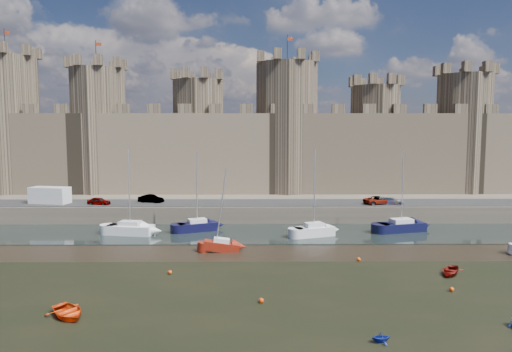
{
  "coord_description": "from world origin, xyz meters",
  "views": [
    {
      "loc": [
        -4.29,
        -34.78,
        13.27
      ],
      "look_at": [
        -3.79,
        22.0,
        7.81
      ],
      "focal_mm": 32.0,
      "sensor_mm": 36.0,
      "label": 1
    }
  ],
  "objects_px": {
    "car_0": "(99,201)",
    "sailboat_2": "(314,230)",
    "car_3": "(379,200)",
    "dinghy_1": "(381,337)",
    "van": "(50,196)",
    "sailboat_1": "(197,225)",
    "dinghy_0": "(68,312)",
    "sailboat_4": "(222,245)",
    "sailboat_0": "(130,229)",
    "sailboat_3": "(401,226)",
    "car_2": "(391,201)",
    "car_1": "(151,199)"
  },
  "relations": [
    {
      "from": "sailboat_1",
      "to": "sailboat_2",
      "type": "distance_m",
      "value": 15.54
    },
    {
      "from": "car_0",
      "to": "car_3",
      "type": "xyz_separation_m",
      "value": [
        41.64,
        0.08,
        0.04
      ]
    },
    {
      "from": "car_3",
      "to": "sailboat_1",
      "type": "bearing_deg",
      "value": 86.53
    },
    {
      "from": "van",
      "to": "sailboat_0",
      "type": "height_order",
      "value": "sailboat_0"
    },
    {
      "from": "car_2",
      "to": "car_3",
      "type": "xyz_separation_m",
      "value": [
        -1.82,
        0.1,
        0.05
      ]
    },
    {
      "from": "sailboat_0",
      "to": "dinghy_0",
      "type": "height_order",
      "value": "sailboat_0"
    },
    {
      "from": "sailboat_0",
      "to": "sailboat_3",
      "type": "bearing_deg",
      "value": 11.91
    },
    {
      "from": "car_0",
      "to": "van",
      "type": "bearing_deg",
      "value": 96.7
    },
    {
      "from": "car_2",
      "to": "dinghy_1",
      "type": "height_order",
      "value": "car_2"
    },
    {
      "from": "sailboat_0",
      "to": "sailboat_2",
      "type": "bearing_deg",
      "value": 6.71
    },
    {
      "from": "car_2",
      "to": "sailboat_2",
      "type": "height_order",
      "value": "sailboat_2"
    },
    {
      "from": "car_2",
      "to": "dinghy_0",
      "type": "relative_size",
      "value": 1.1
    },
    {
      "from": "sailboat_1",
      "to": "car_0",
      "type": "bearing_deg",
      "value": 132.85
    },
    {
      "from": "car_1",
      "to": "sailboat_4",
      "type": "bearing_deg",
      "value": -130.7
    },
    {
      "from": "van",
      "to": "sailboat_0",
      "type": "relative_size",
      "value": 0.53
    },
    {
      "from": "car_0",
      "to": "sailboat_2",
      "type": "distance_m",
      "value": 32.32
    },
    {
      "from": "van",
      "to": "sailboat_1",
      "type": "distance_m",
      "value": 24.7
    },
    {
      "from": "car_0",
      "to": "sailboat_1",
      "type": "distance_m",
      "value": 17.04
    },
    {
      "from": "car_0",
      "to": "sailboat_4",
      "type": "xyz_separation_m",
      "value": [
        19.32,
        -17.02,
        -2.39
      ]
    },
    {
      "from": "car_0",
      "to": "van",
      "type": "relative_size",
      "value": 0.59
    },
    {
      "from": "dinghy_1",
      "to": "car_2",
      "type": "bearing_deg",
      "value": -32.97
    },
    {
      "from": "sailboat_4",
      "to": "dinghy_1",
      "type": "distance_m",
      "value": 25.27
    },
    {
      "from": "sailboat_0",
      "to": "sailboat_4",
      "type": "relative_size",
      "value": 1.2
    },
    {
      "from": "car_1",
      "to": "dinghy_0",
      "type": "distance_m",
      "value": 37.42
    },
    {
      "from": "car_1",
      "to": "car_3",
      "type": "relative_size",
      "value": 0.86
    },
    {
      "from": "van",
      "to": "dinghy_0",
      "type": "distance_m",
      "value": 40.49
    },
    {
      "from": "car_3",
      "to": "sailboat_4",
      "type": "relative_size",
      "value": 0.49
    },
    {
      "from": "car_1",
      "to": "van",
      "type": "height_order",
      "value": "van"
    },
    {
      "from": "sailboat_2",
      "to": "sailboat_3",
      "type": "height_order",
      "value": "sailboat_2"
    },
    {
      "from": "van",
      "to": "sailboat_0",
      "type": "distance_m",
      "value": 18.09
    },
    {
      "from": "car_0",
      "to": "sailboat_3",
      "type": "xyz_separation_m",
      "value": [
        42.65,
        -7.47,
        -2.25
      ]
    },
    {
      "from": "car_3",
      "to": "sailboat_3",
      "type": "relative_size",
      "value": 0.41
    },
    {
      "from": "car_2",
      "to": "dinghy_0",
      "type": "xyz_separation_m",
      "value": [
        -33.99,
        -35.29,
        -2.7
      ]
    },
    {
      "from": "sailboat_3",
      "to": "dinghy_0",
      "type": "relative_size",
      "value": 3.06
    },
    {
      "from": "car_1",
      "to": "dinghy_1",
      "type": "distance_m",
      "value": 47.75
    },
    {
      "from": "car_1",
      "to": "sailboat_3",
      "type": "relative_size",
      "value": 0.35
    },
    {
      "from": "van",
      "to": "dinghy_1",
      "type": "height_order",
      "value": "van"
    },
    {
      "from": "car_3",
      "to": "dinghy_1",
      "type": "relative_size",
      "value": 3.42
    },
    {
      "from": "car_1",
      "to": "sailboat_4",
      "type": "height_order",
      "value": "sailboat_4"
    },
    {
      "from": "sailboat_1",
      "to": "dinghy_0",
      "type": "distance_m",
      "value": 29.0
    },
    {
      "from": "car_0",
      "to": "van",
      "type": "height_order",
      "value": "van"
    },
    {
      "from": "car_1",
      "to": "sailboat_3",
      "type": "height_order",
      "value": "sailboat_3"
    },
    {
      "from": "dinghy_0",
      "to": "dinghy_1",
      "type": "relative_size",
      "value": 2.72
    },
    {
      "from": "car_3",
      "to": "dinghy_1",
      "type": "height_order",
      "value": "car_3"
    },
    {
      "from": "sailboat_3",
      "to": "dinghy_1",
      "type": "xyz_separation_m",
      "value": [
        -11.74,
        -32.01,
        -0.49
      ]
    },
    {
      "from": "van",
      "to": "sailboat_4",
      "type": "height_order",
      "value": "sailboat_4"
    },
    {
      "from": "sailboat_1",
      "to": "sailboat_2",
      "type": "height_order",
      "value": "sailboat_2"
    },
    {
      "from": "van",
      "to": "sailboat_1",
      "type": "relative_size",
      "value": 0.56
    },
    {
      "from": "car_2",
      "to": "sailboat_0",
      "type": "distance_m",
      "value": 37.64
    },
    {
      "from": "car_0",
      "to": "car_3",
      "type": "height_order",
      "value": "car_3"
    }
  ]
}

